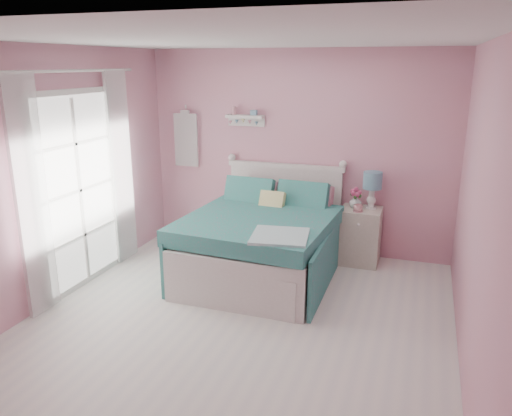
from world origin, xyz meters
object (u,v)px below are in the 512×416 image
Objects in this scene: nightstand at (360,236)px; vase at (355,202)px; bed at (263,242)px; table_lamp at (372,183)px; teacup at (358,208)px.

nightstand is 0.44m from vase.
bed is 12.85× the size of vase.
nightstand is at bearing 39.46° from bed.
vase is (-0.19, -0.04, -0.24)m from table_lamp.
vase is at bearing 109.70° from teacup.
vase reaches higher than teacup.
vase is at bearing 42.81° from bed.
table_lamp is (1.13, 0.81, 0.62)m from bed.
teacup is (-0.13, -0.19, -0.27)m from table_lamp.
teacup is at bearing -124.68° from table_lamp.
bed is at bearing -140.73° from vase.
teacup is at bearing -102.85° from nightstand.
table_lamp is 4.17× the size of teacup.
table_lamp is at bearing 39.09° from bed.
bed is 1.52m from table_lamp.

